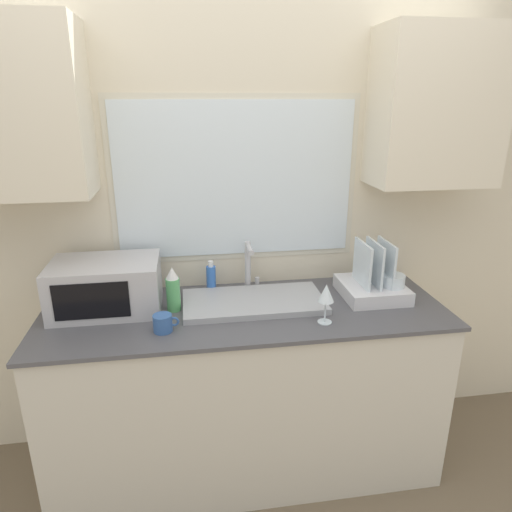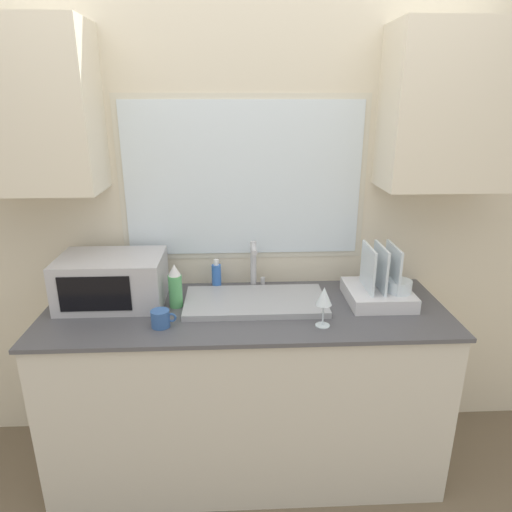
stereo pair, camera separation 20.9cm
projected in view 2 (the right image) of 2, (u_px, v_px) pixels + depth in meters
ground_plane at (249, 510)px, 2.20m from camera, size 12.00×12.00×0.00m
countertop at (247, 388)px, 2.36m from camera, size 1.94×0.69×0.92m
wall_back at (243, 192)px, 2.35m from camera, size 6.00×0.38×2.60m
sink_basin at (255, 302)px, 2.25m from camera, size 0.69×0.35×0.03m
faucet at (254, 263)px, 2.39m from camera, size 0.08×0.15×0.26m
microwave at (112, 280)px, 2.24m from camera, size 0.50×0.35×0.24m
dish_rack at (380, 289)px, 2.27m from camera, size 0.31×0.33×0.29m
spray_bottle at (175, 286)px, 2.20m from camera, size 0.07×0.07×0.22m
soap_bottle at (217, 276)px, 2.41m from camera, size 0.05×0.05×0.17m
mug_near_sink at (161, 319)px, 2.03m from camera, size 0.11×0.08×0.08m
wine_glass at (324, 297)px, 2.00m from camera, size 0.07×0.07×0.19m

